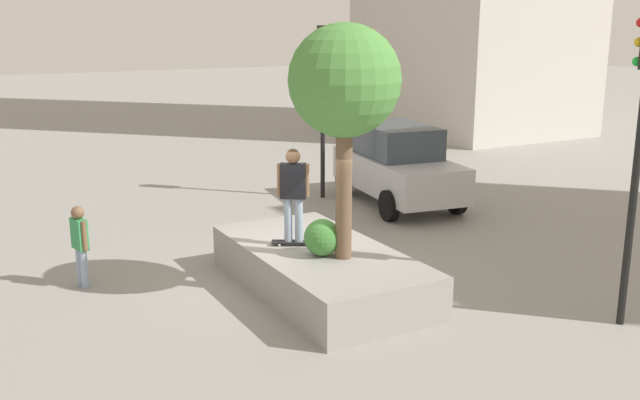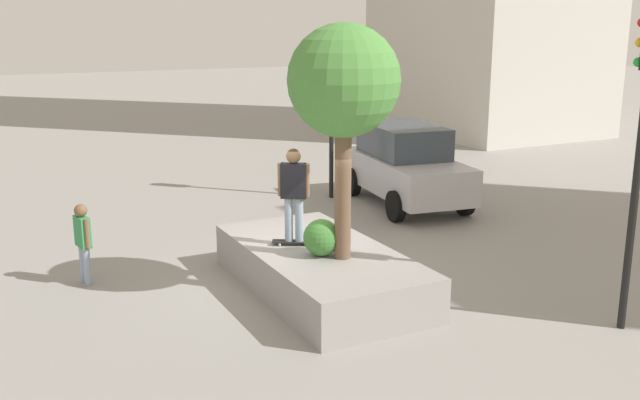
{
  "view_description": "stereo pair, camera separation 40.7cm",
  "coord_description": "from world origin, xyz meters",
  "px_view_note": "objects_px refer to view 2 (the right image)",
  "views": [
    {
      "loc": [
        11.14,
        -5.73,
        4.71
      ],
      "look_at": [
        0.44,
        0.15,
        1.67
      ],
      "focal_mm": 40.45,
      "sensor_mm": 36.0,
      "label": 1
    },
    {
      "loc": [
        11.33,
        -5.37,
        4.71
      ],
      "look_at": [
        0.44,
        0.15,
        1.67
      ],
      "focal_mm": 40.45,
      "sensor_mm": 36.0,
      "label": 2
    }
  ],
  "objects_px": {
    "planter_ledge": "(320,270)",
    "traffic_light_median": "(332,82)",
    "skateboard": "(294,242)",
    "plaza_tree": "(344,84)",
    "skateboarder": "(294,188)",
    "sedan_parked": "(405,165)",
    "bystander_watching": "(83,238)"
  },
  "relations": [
    {
      "from": "skateboard",
      "to": "sedan_parked",
      "type": "bearing_deg",
      "value": 129.08
    },
    {
      "from": "plaza_tree",
      "to": "traffic_light_median",
      "type": "xyz_separation_m",
      "value": [
        -6.74,
        3.33,
        -0.59
      ]
    },
    {
      "from": "skateboarder",
      "to": "traffic_light_median",
      "type": "xyz_separation_m",
      "value": [
        -5.71,
        3.76,
        1.31
      ]
    },
    {
      "from": "sedan_parked",
      "to": "planter_ledge",
      "type": "bearing_deg",
      "value": -46.36
    },
    {
      "from": "sedan_parked",
      "to": "traffic_light_median",
      "type": "xyz_separation_m",
      "value": [
        -1.53,
        -1.39,
        2.08
      ]
    },
    {
      "from": "traffic_light_median",
      "to": "skateboard",
      "type": "bearing_deg",
      "value": -33.36
    },
    {
      "from": "planter_ledge",
      "to": "bystander_watching",
      "type": "distance_m",
      "value": 4.35
    },
    {
      "from": "skateboard",
      "to": "traffic_light_median",
      "type": "relative_size",
      "value": 0.17
    },
    {
      "from": "sedan_parked",
      "to": "bystander_watching",
      "type": "xyz_separation_m",
      "value": [
        2.38,
        -8.55,
        -0.18
      ]
    },
    {
      "from": "planter_ledge",
      "to": "plaza_tree",
      "type": "xyz_separation_m",
      "value": [
        0.59,
        0.13,
        3.34
      ]
    },
    {
      "from": "planter_ledge",
      "to": "sedan_parked",
      "type": "bearing_deg",
      "value": 133.64
    },
    {
      "from": "skateboarder",
      "to": "traffic_light_median",
      "type": "bearing_deg",
      "value": 146.64
    },
    {
      "from": "planter_ledge",
      "to": "sedan_parked",
      "type": "height_order",
      "value": "sedan_parked"
    },
    {
      "from": "skateboard",
      "to": "traffic_light_median",
      "type": "xyz_separation_m",
      "value": [
        -5.71,
        3.76,
        2.31
      ]
    },
    {
      "from": "plaza_tree",
      "to": "skateboarder",
      "type": "distance_m",
      "value": 2.21
    },
    {
      "from": "planter_ledge",
      "to": "bystander_watching",
      "type": "xyz_separation_m",
      "value": [
        -2.24,
        -3.7,
        0.49
      ]
    },
    {
      "from": "plaza_tree",
      "to": "sedan_parked",
      "type": "xyz_separation_m",
      "value": [
        -5.21,
        4.72,
        -2.67
      ]
    },
    {
      "from": "planter_ledge",
      "to": "sedan_parked",
      "type": "relative_size",
      "value": 0.98
    },
    {
      "from": "plaza_tree",
      "to": "skateboard",
      "type": "bearing_deg",
      "value": -157.33
    },
    {
      "from": "bystander_watching",
      "to": "skateboarder",
      "type": "bearing_deg",
      "value": 62.15
    },
    {
      "from": "planter_ledge",
      "to": "skateboard",
      "type": "bearing_deg",
      "value": -145.61
    },
    {
      "from": "plaza_tree",
      "to": "bystander_watching",
      "type": "distance_m",
      "value": 5.55
    },
    {
      "from": "traffic_light_median",
      "to": "bystander_watching",
      "type": "distance_m",
      "value": 8.47
    },
    {
      "from": "planter_ledge",
      "to": "skateboard",
      "type": "relative_size",
      "value": 5.76
    },
    {
      "from": "skateboard",
      "to": "sedan_parked",
      "type": "distance_m",
      "value": 6.63
    },
    {
      "from": "plaza_tree",
      "to": "sedan_parked",
      "type": "bearing_deg",
      "value": 137.86
    },
    {
      "from": "bystander_watching",
      "to": "traffic_light_median",
      "type": "bearing_deg",
      "value": 118.66
    },
    {
      "from": "traffic_light_median",
      "to": "plaza_tree",
      "type": "bearing_deg",
      "value": -26.28
    },
    {
      "from": "planter_ledge",
      "to": "sedan_parked",
      "type": "distance_m",
      "value": 6.73
    },
    {
      "from": "planter_ledge",
      "to": "traffic_light_median",
      "type": "bearing_deg",
      "value": 150.65
    },
    {
      "from": "skateboarder",
      "to": "plaza_tree",
      "type": "bearing_deg",
      "value": 22.67
    },
    {
      "from": "plaza_tree",
      "to": "skateboard",
      "type": "height_order",
      "value": "plaza_tree"
    }
  ]
}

